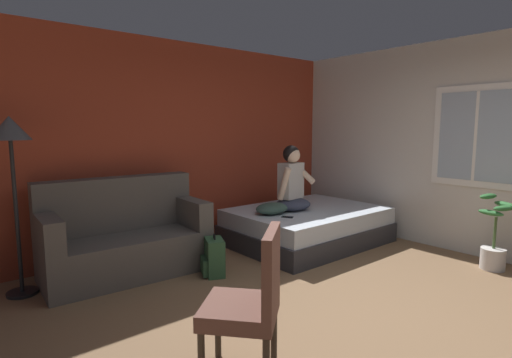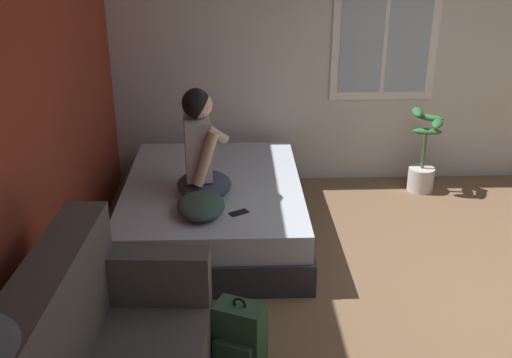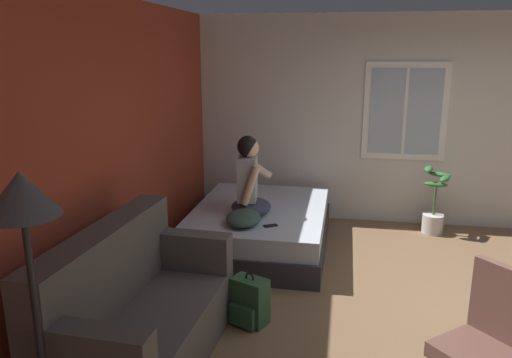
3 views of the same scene
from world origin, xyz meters
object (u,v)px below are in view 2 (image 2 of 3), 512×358
backpack (239,335)px  cell_phone (239,213)px  throw_pillow (201,205)px  potted_plant (422,162)px  person_seated (201,153)px  bed (214,208)px

backpack → cell_phone: bearing=-0.7°
throw_pillow → potted_plant: 2.58m
person_seated → potted_plant: 2.45m
bed → throw_pillow: throw_pillow is taller
backpack → throw_pillow: 1.18m
bed → cell_phone: size_ratio=14.24×
bed → backpack: 1.70m
backpack → potted_plant: 3.14m
bed → throw_pillow: size_ratio=4.27×
backpack → throw_pillow: size_ratio=0.95×
bed → person_seated: (-0.22, 0.08, 0.60)m
person_seated → potted_plant: size_ratio=1.03×
throw_pillow → cell_phone: throw_pillow is taller
throw_pillow → cell_phone: bearing=-90.6°
backpack → potted_plant: potted_plant is taller
person_seated → throw_pillow: size_ratio=1.82×
cell_phone → person_seated: bearing=-172.2°
bed → throw_pillow: (-0.59, 0.07, 0.31)m
throw_pillow → cell_phone: (-0.00, -0.29, -0.07)m
bed → backpack: (-1.68, -0.20, -0.04)m
cell_phone → potted_plant: potted_plant is taller
bed → potted_plant: (0.84, -2.07, 0.07)m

